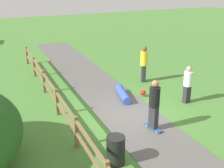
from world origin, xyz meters
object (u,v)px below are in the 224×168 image
at_px(skater_riding, 154,103).
at_px(bystander_yellow, 144,62).
at_px(trash_bin, 116,150).
at_px(bystander_white, 188,83).
at_px(skater_fallen, 124,94).

height_order(skater_riding, bystander_yellow, skater_riding).
xyz_separation_m(trash_bin, skater_riding, (2.07, 1.30, 0.64)).
height_order(bystander_yellow, bystander_white, bystander_yellow).
height_order(skater_fallen, bystander_white, bystander_white).
bearing_deg(bystander_white, skater_riding, -149.71).
xyz_separation_m(bystander_yellow, bystander_white, (0.43, -3.09, -0.14)).
height_order(trash_bin, bystander_white, bystander_white).
distance_m(skater_fallen, bystander_white, 2.84).
height_order(trash_bin, skater_fallen, trash_bin).
height_order(trash_bin, skater_riding, skater_riding).
distance_m(skater_riding, bystander_yellow, 5.11).
xyz_separation_m(trash_bin, bystander_white, (4.68, 2.83, 0.47)).
height_order(trash_bin, bystander_yellow, bystander_yellow).
distance_m(trash_bin, bystander_white, 5.49).
bearing_deg(bystander_yellow, skater_riding, -115.25).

